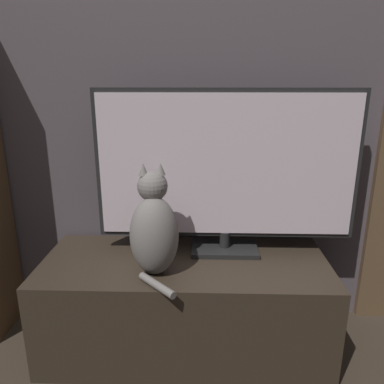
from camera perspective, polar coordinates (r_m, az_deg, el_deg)
name	(u,v)px	position (r m, az deg, el deg)	size (l,w,h in m)	color
wall_back	(187,36)	(1.69, -0.76, 22.64)	(4.80, 0.05, 2.60)	#564C51
tv_stand	(185,304)	(1.67, -1.06, -16.64)	(1.18, 0.49, 0.41)	#33281E
tv	(227,170)	(1.54, 5.29, 3.40)	(1.08, 0.17, 0.69)	black
cat	(154,230)	(1.42, -5.80, -5.74)	(0.21, 0.29, 0.43)	gray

